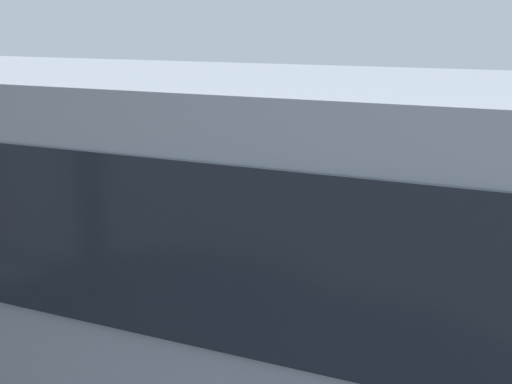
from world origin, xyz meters
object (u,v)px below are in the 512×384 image
(spectator_far_left, at_px, (366,273))
(traffic_cone, at_px, (323,197))
(tour_bus, at_px, (56,264))
(spectator_left, at_px, (244,255))
(parked_motorcycle_silver, at_px, (58,291))
(stunt_motorcycle, at_px, (226,153))
(spectator_centre, at_px, (177,236))

(spectator_far_left, relative_size, traffic_cone, 2.82)
(tour_bus, relative_size, traffic_cone, 15.64)
(spectator_left, distance_m, traffic_cone, 5.71)
(spectator_left, height_order, traffic_cone, spectator_left)
(parked_motorcycle_silver, bearing_deg, spectator_far_left, -168.57)
(parked_motorcycle_silver, xyz_separation_m, stunt_motorcycle, (1.19, -6.18, 0.55))
(tour_bus, xyz_separation_m, spectator_far_left, (-1.87, -2.49, -0.58))
(spectator_centre, height_order, stunt_motorcycle, stunt_motorcycle)
(spectator_far_left, xyz_separation_m, parked_motorcycle_silver, (3.55, 0.72, -0.58))
(stunt_motorcycle, bearing_deg, tour_bus, 109.88)
(tour_bus, relative_size, spectator_centre, 5.82)
(spectator_left, height_order, parked_motorcycle_silver, spectator_left)
(stunt_motorcycle, bearing_deg, spectator_far_left, 130.95)
(parked_motorcycle_silver, relative_size, stunt_motorcycle, 1.04)
(tour_bus, xyz_separation_m, traffic_cone, (0.84, -8.14, -1.34))
(spectator_left, bearing_deg, spectator_far_left, 175.27)
(spectator_left, relative_size, traffic_cone, 2.67)
(spectator_far_left, bearing_deg, spectator_left, -4.73)
(tour_bus, bearing_deg, spectator_left, -98.04)
(tour_bus, distance_m, spectator_far_left, 3.16)
(spectator_left, bearing_deg, tour_bus, 81.96)
(tour_bus, distance_m, spectator_centre, 3.01)
(spectator_centre, distance_m, traffic_cone, 5.33)
(tour_bus, xyz_separation_m, spectator_left, (-0.37, -2.61, -0.65))
(tour_bus, bearing_deg, spectator_far_left, -126.90)
(spectator_far_left, bearing_deg, tour_bus, 53.10)
(spectator_left, xyz_separation_m, traffic_cone, (1.21, -5.53, -0.69))
(traffic_cone, bearing_deg, spectator_left, 102.32)
(spectator_left, bearing_deg, traffic_cone, -77.68)
(spectator_left, height_order, spectator_centre, spectator_centre)
(spectator_far_left, height_order, spectator_left, spectator_far_left)
(spectator_far_left, bearing_deg, stunt_motorcycle, -49.05)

